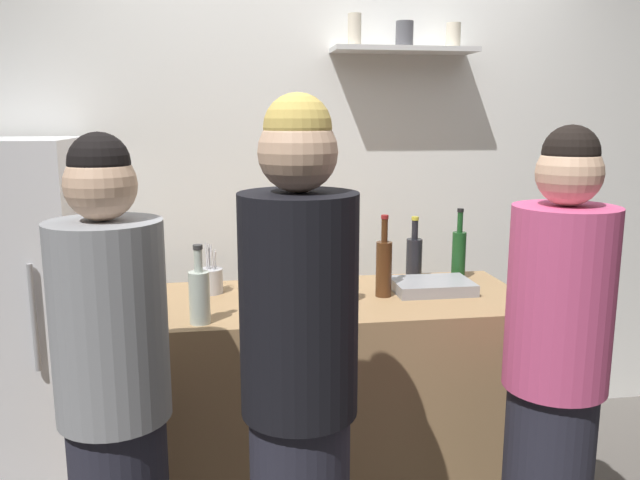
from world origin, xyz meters
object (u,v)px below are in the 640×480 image
(wine_bottle_amber_glass, at_px, (384,266))
(person_blonde, at_px, (299,396))
(person_grey_hoodie, at_px, (115,405))
(refrigerator, at_px, (16,316))
(wine_bottle_pale_glass, at_px, (199,295))
(water_bottle_plastic, at_px, (341,277))
(wine_bottle_dark_glass, at_px, (414,256))
(wine_bottle_green_glass, at_px, (459,253))
(baking_pan, at_px, (432,286))
(utensil_holder, at_px, (211,280))
(person_pink_top, at_px, (554,376))

(wine_bottle_amber_glass, height_order, person_blonde, person_blonde)
(person_grey_hoodie, bearing_deg, person_blonde, 32.24)
(refrigerator, distance_m, person_blonde, 1.65)
(person_grey_hoodie, bearing_deg, wine_bottle_pale_glass, 107.23)
(wine_bottle_pale_glass, relative_size, water_bottle_plastic, 1.18)
(wine_bottle_dark_glass, bearing_deg, refrigerator, 177.63)
(wine_bottle_amber_glass, height_order, wine_bottle_green_glass, wine_bottle_amber_glass)
(baking_pan, height_order, person_grey_hoodie, person_grey_hoodie)
(refrigerator, bearing_deg, person_blonde, -46.25)
(wine_bottle_dark_glass, height_order, person_grey_hoodie, person_grey_hoodie)
(water_bottle_plastic, bearing_deg, wine_bottle_pale_glass, -163.43)
(baking_pan, xyz_separation_m, person_grey_hoodie, (-1.24, -0.71, -0.14))
(wine_bottle_amber_glass, relative_size, wine_bottle_dark_glass, 1.20)
(refrigerator, xyz_separation_m, wine_bottle_pale_glass, (0.84, -0.61, 0.24))
(refrigerator, xyz_separation_m, utensil_holder, (0.87, -0.20, 0.18))
(utensil_holder, relative_size, wine_bottle_green_glass, 0.66)
(refrigerator, relative_size, wine_bottle_amber_glass, 4.49)
(person_blonde, xyz_separation_m, person_grey_hoodie, (-0.55, 0.15, -0.06))
(person_blonde, distance_m, person_grey_hoodie, 0.57)
(baking_pan, relative_size, utensil_holder, 1.54)
(baking_pan, height_order, wine_bottle_pale_glass, wine_bottle_pale_glass)
(utensil_holder, bearing_deg, water_bottle_plastic, -24.81)
(wine_bottle_green_glass, relative_size, person_pink_top, 0.20)
(baking_pan, bearing_deg, wine_bottle_green_glass, 45.32)
(baking_pan, xyz_separation_m, wine_bottle_pale_glass, (-0.99, -0.28, 0.08))
(wine_bottle_dark_glass, xyz_separation_m, person_pink_top, (0.19, -0.98, -0.21))
(wine_bottle_pale_glass, bearing_deg, person_grey_hoodie, -120.49)
(wine_bottle_green_glass, xyz_separation_m, person_pink_top, (-0.00, -0.92, -0.23))
(wine_bottle_green_glass, bearing_deg, person_blonde, -129.95)
(person_blonde, bearing_deg, person_pink_top, 136.47)
(refrigerator, distance_m, person_pink_top, 2.27)
(person_grey_hoodie, bearing_deg, water_bottle_plastic, 83.76)
(water_bottle_plastic, xyz_separation_m, person_blonde, (-0.26, -0.74, -0.16))
(water_bottle_plastic, bearing_deg, person_blonde, -109.47)
(water_bottle_plastic, bearing_deg, refrigerator, 162.33)
(wine_bottle_green_glass, height_order, person_blonde, person_blonde)
(wine_bottle_dark_glass, relative_size, wine_bottle_green_glass, 0.87)
(wine_bottle_dark_glass, relative_size, person_grey_hoodie, 0.18)
(wine_bottle_amber_glass, height_order, wine_bottle_dark_glass, wine_bottle_amber_glass)
(wine_bottle_pale_glass, distance_m, person_pink_top, 1.27)
(wine_bottle_dark_glass, xyz_separation_m, person_blonde, (-0.68, -1.11, -0.15))
(wine_bottle_green_glass, distance_m, water_bottle_plastic, 0.69)
(baking_pan, distance_m, person_pink_top, 0.76)
(person_grey_hoodie, bearing_deg, refrigerator, 167.32)
(utensil_holder, distance_m, wine_bottle_amber_glass, 0.75)
(refrigerator, bearing_deg, person_pink_top, -27.57)
(wine_bottle_green_glass, bearing_deg, wine_bottle_dark_glass, 163.22)
(refrigerator, distance_m, water_bottle_plastic, 1.49)
(wine_bottle_green_glass, bearing_deg, wine_bottle_pale_glass, -157.98)
(refrigerator, xyz_separation_m, wine_bottle_dark_glass, (1.82, -0.08, 0.23))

